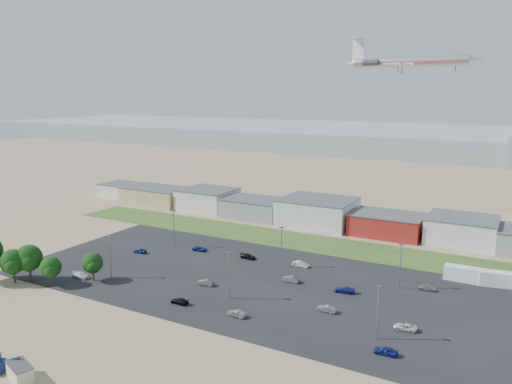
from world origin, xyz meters
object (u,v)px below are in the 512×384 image
Objects in this scene: parked_car_0 at (405,327)px; parked_car_3 at (180,301)px; parked_car_2 at (386,351)px; parked_car_4 at (206,282)px; box_trailer_a at (465,274)px; parked_car_6 at (248,256)px; parked_car_7 at (291,279)px; airliner at (410,62)px; parked_car_8 at (427,288)px; parked_car_13 at (236,314)px; parked_car_9 at (200,249)px; portable_shed at (20,372)px; parked_car_11 at (301,264)px; parked_car_1 at (326,309)px; parked_car_10 at (81,275)px; parked_car_12 at (344,290)px; parked_car_5 at (140,251)px.

parked_car_3 is (-41.22, -10.07, 0.00)m from parked_car_0.
parked_car_2 is 0.99× the size of parked_car_4.
parked_car_6 is at bearing -168.62° from box_trailer_a.
airliner is at bearing 178.64° from parked_car_7.
parked_car_13 is at bearing 131.40° from parked_car_8.
parked_car_8 is 57.08m from parked_car_9.
portable_shed reaches higher than parked_car_2.
parked_car_13 is at bearing 177.44° from parked_car_11.
parked_car_1 is 1.00× the size of parked_car_2.
parked_car_11 is (-7.24, -71.82, -50.09)m from airliner.
parked_car_2 is 51.45m from parked_car_6.
parked_car_7 reaches higher than parked_car_6.
parked_car_1 is (-20.89, -29.29, -0.99)m from box_trailer_a.
parked_car_3 is at bearing -67.67° from parked_car_1.
parked_car_10 is at bearing -90.74° from parked_car_13.
parked_car_6 is 1.09× the size of parked_car_9.
portable_shed reaches higher than parked_car_4.
parked_car_12 is at bearing 77.94° from portable_shed.
parked_car_10 reaches higher than parked_car_3.
parked_car_5 is 15.30m from parked_car_9.
parked_car_7 reaches higher than parked_car_3.
parked_car_4 is (-0.95, 10.35, 0.07)m from parked_car_3.
parked_car_6 is (-41.95, 29.79, -0.03)m from parked_car_2.
parked_car_1 is 0.94× the size of parked_car_11.
airliner is at bearing 145.33° from parked_car_5.
airliner is 90.60m from parked_car_8.
parked_car_10 is at bearing -85.45° from parked_car_0.
airliner is 12.33× the size of parked_car_1.
parked_car_5 is (-24.40, 52.70, -0.60)m from portable_shed.
parked_car_11 is (13.87, 0.89, 0.05)m from parked_car_6.
parked_car_2 is 40.35m from parked_car_3.
parked_car_2 is at bearing -8.27° from parked_car_0.
parked_car_4 reaches higher than parked_car_8.
box_trailer_a is 56.58m from parked_car_4.
parked_car_2 is 42.55m from parked_car_4.
parked_car_4 is at bearing -88.96° from parked_car_1.
parked_car_3 is at bearing -1.36° from parked_car_4.
parked_car_7 is 12.21m from parked_car_12.
parked_car_0 is at bearing -81.37° from parked_car_10.
parked_car_1 is 0.94× the size of parked_car_7.
parked_car_13 is (-27.64, 0.30, -0.03)m from parked_car_2.
parked_car_10 reaches higher than parked_car_9.
portable_shed is at bearing 20.31° from parked_car_5.
airliner is at bearing 170.26° from parked_car_3.
parked_car_10 is at bearing 141.65° from parked_car_6.
parked_car_8 reaches higher than parked_car_3.
airliner is 12.05× the size of parked_car_3.
parked_car_9 is (-35.29, -73.29, -50.20)m from airliner.
portable_shed is at bearing -36.51° from parked_car_12.
parked_car_2 is 0.89× the size of parked_car_12.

